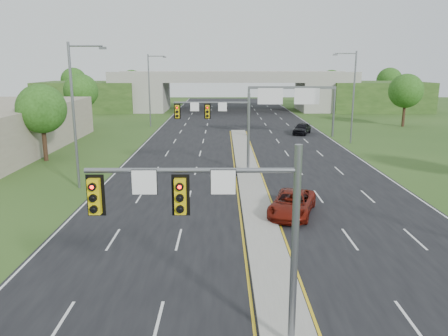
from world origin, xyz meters
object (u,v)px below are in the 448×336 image
Objects in this scene: car_far_a at (292,203)px; sign_gantry at (291,97)px; car_far_c at (302,128)px; signal_mast_near at (224,217)px; signal_mast_far at (223,120)px; overpass at (233,94)px.

sign_gantry is at bearing 100.30° from car_far_a.
car_far_a is at bearing -78.23° from car_far_c.
signal_mast_near reaches higher than car_far_a.
sign_gantry reaches higher than car_far_c.
signal_mast_far is 1.52× the size of car_far_c.
car_far_c is (6.64, 33.71, 0.04)m from car_far_a.
signal_mast_near reaches higher than car_far_c.
car_far_a is (4.42, -11.36, -3.97)m from signal_mast_far.
overpass is 66.53m from car_far_a.
signal_mast_far reaches higher than car_far_c.
car_far_a is at bearing -98.22° from sign_gantry.
car_far_a is (4.42, 13.64, -3.97)m from signal_mast_near.
car_far_c is (8.79, -32.73, -2.75)m from overpass.
signal_mast_near is 25.00m from signal_mast_far.
overpass reaches higher than signal_mast_near.
sign_gantry is 0.14× the size of overpass.
sign_gantry is 2.17× the size of car_far_a.
signal_mast_far reaches higher than car_far_a.
signal_mast_near reaches higher than sign_gantry.
car_far_c is (11.05, 47.35, -3.92)m from signal_mast_near.
sign_gantry is at bearing -108.89° from car_far_c.
signal_mast_far is at bearing 90.00° from signal_mast_near.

